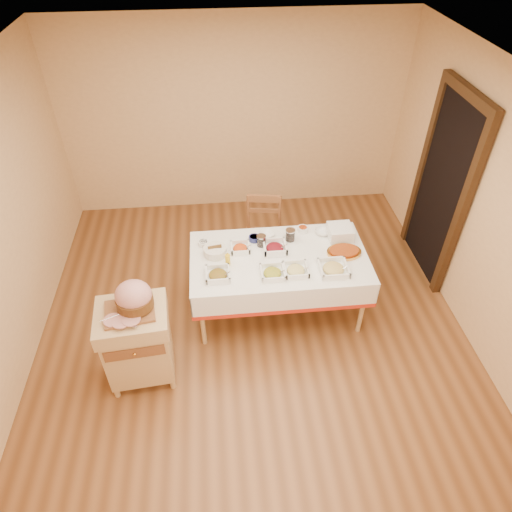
{
  "coord_description": "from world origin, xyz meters",
  "views": [
    {
      "loc": [
        -0.3,
        -3.22,
        3.79
      ],
      "look_at": [
        0.05,
        0.2,
        0.87
      ],
      "focal_mm": 32.0,
      "sensor_mm": 36.0,
      "label": 1
    }
  ],
  "objects_px": {
    "preserve_jar_left": "(261,241)",
    "bread_basket": "(215,251)",
    "preserve_jar_right": "(290,236)",
    "dining_table": "(279,268)",
    "brass_platter": "(344,252)",
    "mustard_bottle": "(228,259)",
    "plate_stack": "(340,232)",
    "dining_chair": "(263,235)",
    "butcher_cart": "(137,341)",
    "ham_on_board": "(133,299)"
  },
  "relations": [
    {
      "from": "ham_on_board",
      "to": "plate_stack",
      "type": "height_order",
      "value": "ham_on_board"
    },
    {
      "from": "preserve_jar_right",
      "to": "mustard_bottle",
      "type": "relative_size",
      "value": 0.85
    },
    {
      "from": "ham_on_board",
      "to": "preserve_jar_right",
      "type": "relative_size",
      "value": 3.33
    },
    {
      "from": "preserve_jar_right",
      "to": "bread_basket",
      "type": "distance_m",
      "value": 0.82
    },
    {
      "from": "dining_table",
      "to": "plate_stack",
      "type": "relative_size",
      "value": 7.29
    },
    {
      "from": "dining_table",
      "to": "mustard_bottle",
      "type": "xyz_separation_m",
      "value": [
        -0.53,
        -0.07,
        0.23
      ]
    },
    {
      "from": "ham_on_board",
      "to": "brass_platter",
      "type": "relative_size",
      "value": 1.24
    },
    {
      "from": "ham_on_board",
      "to": "bread_basket",
      "type": "height_order",
      "value": "ham_on_board"
    },
    {
      "from": "dining_table",
      "to": "mustard_bottle",
      "type": "relative_size",
      "value": 11.57
    },
    {
      "from": "bread_basket",
      "to": "brass_platter",
      "type": "height_order",
      "value": "bread_basket"
    },
    {
      "from": "dining_chair",
      "to": "brass_platter",
      "type": "bearing_deg",
      "value": -44.38
    },
    {
      "from": "preserve_jar_right",
      "to": "brass_platter",
      "type": "distance_m",
      "value": 0.59
    },
    {
      "from": "butcher_cart",
      "to": "preserve_jar_left",
      "type": "height_order",
      "value": "preserve_jar_left"
    },
    {
      "from": "butcher_cart",
      "to": "ham_on_board",
      "type": "bearing_deg",
      "value": 38.06
    },
    {
      "from": "dining_chair",
      "to": "mustard_bottle",
      "type": "distance_m",
      "value": 0.97
    },
    {
      "from": "dining_table",
      "to": "plate_stack",
      "type": "distance_m",
      "value": 0.77
    },
    {
      "from": "dining_chair",
      "to": "plate_stack",
      "type": "xyz_separation_m",
      "value": [
        0.77,
        -0.47,
        0.34
      ]
    },
    {
      "from": "mustard_bottle",
      "to": "plate_stack",
      "type": "xyz_separation_m",
      "value": [
        1.22,
        0.32,
        -0.0
      ]
    },
    {
      "from": "dining_table",
      "to": "preserve_jar_left",
      "type": "xyz_separation_m",
      "value": [
        -0.16,
        0.2,
        0.22
      ]
    },
    {
      "from": "preserve_jar_right",
      "to": "brass_platter",
      "type": "bearing_deg",
      "value": -28.04
    },
    {
      "from": "dining_chair",
      "to": "preserve_jar_right",
      "type": "xyz_separation_m",
      "value": [
        0.23,
        -0.46,
        0.33
      ]
    },
    {
      "from": "dining_table",
      "to": "brass_platter",
      "type": "xyz_separation_m",
      "value": [
        0.67,
        -0.02,
        0.18
      ]
    },
    {
      "from": "ham_on_board",
      "to": "mustard_bottle",
      "type": "relative_size",
      "value": 2.83
    },
    {
      "from": "ham_on_board",
      "to": "butcher_cart",
      "type": "bearing_deg",
      "value": -141.94
    },
    {
      "from": "butcher_cart",
      "to": "preserve_jar_right",
      "type": "distance_m",
      "value": 1.88
    },
    {
      "from": "dining_chair",
      "to": "brass_platter",
      "type": "height_order",
      "value": "dining_chair"
    },
    {
      "from": "preserve_jar_left",
      "to": "bread_basket",
      "type": "distance_m",
      "value": 0.5
    },
    {
      "from": "dining_chair",
      "to": "bread_basket",
      "type": "relative_size",
      "value": 4.04
    },
    {
      "from": "brass_platter",
      "to": "preserve_jar_right",
      "type": "bearing_deg",
      "value": 151.96
    },
    {
      "from": "dining_table",
      "to": "dining_chair",
      "type": "xyz_separation_m",
      "value": [
        -0.08,
        0.72,
        -0.11
      ]
    },
    {
      "from": "butcher_cart",
      "to": "preserve_jar_right",
      "type": "bearing_deg",
      "value": 32.74
    },
    {
      "from": "dining_chair",
      "to": "plate_stack",
      "type": "relative_size",
      "value": 3.83
    },
    {
      "from": "butcher_cart",
      "to": "plate_stack",
      "type": "height_order",
      "value": "plate_stack"
    },
    {
      "from": "ham_on_board",
      "to": "dining_chair",
      "type": "bearing_deg",
      "value": 48.1
    },
    {
      "from": "dining_chair",
      "to": "bread_basket",
      "type": "bearing_deg",
      "value": -132.76
    },
    {
      "from": "butcher_cart",
      "to": "preserve_jar_right",
      "type": "xyz_separation_m",
      "value": [
        1.56,
        1.0,
        0.32
      ]
    },
    {
      "from": "ham_on_board",
      "to": "brass_platter",
      "type": "distance_m",
      "value": 2.16
    },
    {
      "from": "dining_table",
      "to": "preserve_jar_right",
      "type": "height_order",
      "value": "preserve_jar_right"
    },
    {
      "from": "butcher_cart",
      "to": "mustard_bottle",
      "type": "bearing_deg",
      "value": 37.46
    },
    {
      "from": "ham_on_board",
      "to": "preserve_jar_right",
      "type": "height_order",
      "value": "ham_on_board"
    },
    {
      "from": "mustard_bottle",
      "to": "bread_basket",
      "type": "xyz_separation_m",
      "value": [
        -0.12,
        0.17,
        -0.03
      ]
    },
    {
      "from": "preserve_jar_left",
      "to": "preserve_jar_right",
      "type": "xyz_separation_m",
      "value": [
        0.32,
        0.06,
        0.0
      ]
    },
    {
      "from": "mustard_bottle",
      "to": "plate_stack",
      "type": "distance_m",
      "value": 1.26
    },
    {
      "from": "preserve_jar_right",
      "to": "dining_chair",
      "type": "bearing_deg",
      "value": 116.92
    },
    {
      "from": "preserve_jar_right",
      "to": "preserve_jar_left",
      "type": "bearing_deg",
      "value": -169.46
    },
    {
      "from": "dining_table",
      "to": "preserve_jar_right",
      "type": "bearing_deg",
      "value": 59.2
    },
    {
      "from": "butcher_cart",
      "to": "bread_basket",
      "type": "relative_size",
      "value": 3.72
    },
    {
      "from": "preserve_jar_right",
      "to": "mustard_bottle",
      "type": "xyz_separation_m",
      "value": [
        -0.68,
        -0.33,
        0.01
      ]
    },
    {
      "from": "preserve_jar_left",
      "to": "bread_basket",
      "type": "height_order",
      "value": "preserve_jar_left"
    },
    {
      "from": "butcher_cart",
      "to": "preserve_jar_right",
      "type": "relative_size",
      "value": 6.57
    }
  ]
}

